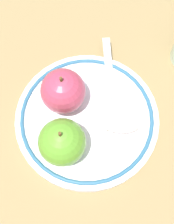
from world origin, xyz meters
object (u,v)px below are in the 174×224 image
object	(u,v)px
apple_second_whole	(62,142)
apple_slice_front	(119,125)
apple_red_whole	(63,91)
plate	(87,119)
fork	(110,81)

from	to	relation	value
apple_second_whole	apple_slice_front	world-z (taller)	apple_second_whole
apple_red_whole	apple_slice_front	world-z (taller)	apple_red_whole
plate	apple_red_whole	size ratio (longest dim) A/B	2.95
plate	apple_red_whole	distance (m)	0.06
apple_slice_front	fork	world-z (taller)	apple_slice_front
plate	apple_second_whole	world-z (taller)	apple_second_whole
plate	apple_slice_front	distance (m)	0.05
apple_second_whole	apple_slice_front	size ratio (longest dim) A/B	1.33
plate	apple_slice_front	bearing A→B (deg)	155.48
apple_slice_front	fork	xyz separation A→B (m)	(0.00, -0.08, -0.01)
plate	apple_red_whole	bearing A→B (deg)	-44.29
apple_red_whole	fork	bearing A→B (deg)	-161.23
plate	apple_slice_front	size ratio (longest dim) A/B	3.91
fork	apple_second_whole	bearing A→B (deg)	-35.88
plate	apple_slice_front	world-z (taller)	apple_slice_front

